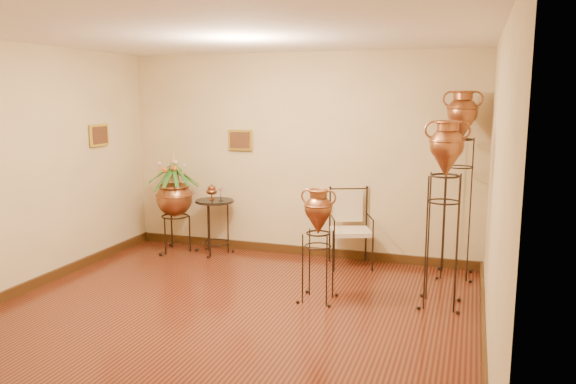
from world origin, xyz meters
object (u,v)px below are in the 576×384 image
(armchair, at_px, (351,228))
(side_table, at_px, (215,226))
(amphora_tall, at_px, (459,183))
(amphora_mid, at_px, (443,213))
(planter_urn, at_px, (174,194))

(armchair, distance_m, side_table, 1.96)
(amphora_tall, relative_size, amphora_mid, 1.15)
(amphora_mid, xyz_separation_m, armchair, (-1.21, 1.08, -0.50))
(side_table, bearing_deg, amphora_mid, -18.94)
(amphora_tall, height_order, armchair, amphora_tall)
(amphora_tall, distance_m, planter_urn, 3.88)
(amphora_mid, xyz_separation_m, side_table, (-3.16, 1.08, -0.61))
(planter_urn, relative_size, side_table, 1.54)
(amphora_tall, height_order, amphora_mid, amphora_tall)
(planter_urn, bearing_deg, amphora_mid, -15.04)
(amphora_tall, distance_m, armchair, 1.48)
(amphora_tall, xyz_separation_m, planter_urn, (-3.87, -0.07, -0.34))
(amphora_mid, relative_size, side_table, 2.05)
(planter_urn, bearing_deg, armchair, 1.66)
(amphora_mid, bearing_deg, armchair, 138.06)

